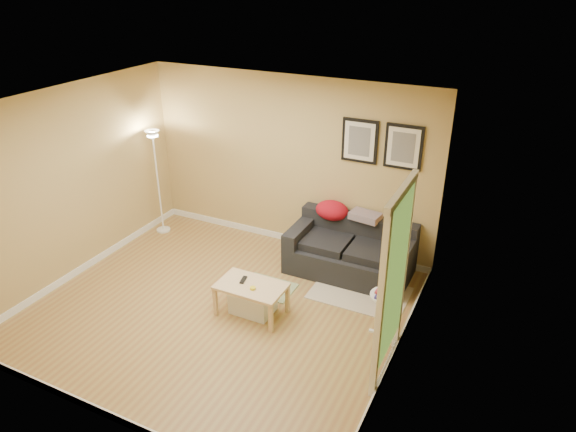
% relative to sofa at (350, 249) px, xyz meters
% --- Properties ---
extents(floor, '(4.50, 4.50, 0.00)m').
position_rel_sofa_xyz_m(floor, '(-1.18, -1.53, -0.38)').
color(floor, '#A08244').
rests_on(floor, ground).
extents(ceiling, '(4.50, 4.50, 0.00)m').
position_rel_sofa_xyz_m(ceiling, '(-1.18, -1.53, 2.23)').
color(ceiling, white).
rests_on(ceiling, wall_back).
extents(wall_back, '(4.50, 0.00, 4.50)m').
position_rel_sofa_xyz_m(wall_back, '(-1.18, 0.47, 0.92)').
color(wall_back, tan).
rests_on(wall_back, ground).
extents(wall_front, '(4.50, 0.00, 4.50)m').
position_rel_sofa_xyz_m(wall_front, '(-1.18, -3.53, 0.92)').
color(wall_front, tan).
rests_on(wall_front, ground).
extents(wall_left, '(0.00, 4.00, 4.00)m').
position_rel_sofa_xyz_m(wall_left, '(-3.43, -1.53, 0.92)').
color(wall_left, tan).
rests_on(wall_left, ground).
extents(wall_right, '(0.00, 4.00, 4.00)m').
position_rel_sofa_xyz_m(wall_right, '(1.07, -1.53, 0.92)').
color(wall_right, tan).
rests_on(wall_right, ground).
extents(baseboard_back, '(4.50, 0.02, 0.10)m').
position_rel_sofa_xyz_m(baseboard_back, '(-1.18, 0.46, -0.33)').
color(baseboard_back, white).
rests_on(baseboard_back, ground).
extents(baseboard_front, '(4.50, 0.02, 0.10)m').
position_rel_sofa_xyz_m(baseboard_front, '(-1.18, -3.52, -0.33)').
color(baseboard_front, white).
rests_on(baseboard_front, ground).
extents(baseboard_left, '(0.02, 4.00, 0.10)m').
position_rel_sofa_xyz_m(baseboard_left, '(-3.42, -1.53, -0.33)').
color(baseboard_left, white).
rests_on(baseboard_left, ground).
extents(baseboard_right, '(0.02, 4.00, 0.10)m').
position_rel_sofa_xyz_m(baseboard_right, '(1.06, -1.53, -0.33)').
color(baseboard_right, white).
rests_on(baseboard_right, ground).
extents(sofa, '(1.70, 0.90, 0.75)m').
position_rel_sofa_xyz_m(sofa, '(0.00, 0.00, 0.00)').
color(sofa, black).
rests_on(sofa, ground).
extents(red_throw, '(0.48, 0.36, 0.28)m').
position_rel_sofa_xyz_m(red_throw, '(-0.39, 0.28, 0.40)').
color(red_throw, '#B01028').
rests_on(red_throw, sofa).
extents(plaid_throw, '(0.45, 0.32, 0.10)m').
position_rel_sofa_xyz_m(plaid_throw, '(0.10, 0.29, 0.41)').
color(plaid_throw, tan).
rests_on(plaid_throw, sofa).
extents(framed_print_left, '(0.50, 0.04, 0.60)m').
position_rel_sofa_xyz_m(framed_print_left, '(-0.10, 0.45, 1.43)').
color(framed_print_left, black).
rests_on(framed_print_left, wall_back).
extents(framed_print_right, '(0.50, 0.04, 0.60)m').
position_rel_sofa_xyz_m(framed_print_right, '(0.50, 0.45, 1.43)').
color(framed_print_right, black).
rests_on(framed_print_right, wall_back).
extents(area_rug, '(1.25, 0.85, 0.01)m').
position_rel_sofa_xyz_m(area_rug, '(0.32, -0.44, -0.37)').
color(area_rug, beige).
rests_on(area_rug, ground).
extents(green_runner, '(0.70, 0.50, 0.01)m').
position_rel_sofa_xyz_m(green_runner, '(-0.84, -0.86, -0.37)').
color(green_runner, '#668C4C').
rests_on(green_runner, ground).
extents(coffee_table, '(0.89, 0.61, 0.42)m').
position_rel_sofa_xyz_m(coffee_table, '(-0.76, -1.45, -0.17)').
color(coffee_table, '#E5BF8C').
rests_on(coffee_table, ground).
extents(remote_control, '(0.08, 0.17, 0.02)m').
position_rel_sofa_xyz_m(remote_control, '(-0.89, -1.40, 0.05)').
color(remote_control, black).
rests_on(remote_control, coffee_table).
extents(tape_roll, '(0.07, 0.07, 0.03)m').
position_rel_sofa_xyz_m(tape_roll, '(-0.69, -1.52, 0.06)').
color(tape_roll, yellow).
rests_on(tape_roll, coffee_table).
extents(storage_bin, '(0.53, 0.39, 0.33)m').
position_rel_sofa_xyz_m(storage_bin, '(-0.77, -1.40, -0.21)').
color(storage_bin, white).
rests_on(storage_bin, ground).
extents(side_table, '(0.37, 0.37, 0.57)m').
position_rel_sofa_xyz_m(side_table, '(0.84, -1.14, -0.09)').
color(side_table, white).
rests_on(side_table, ground).
extents(book_stack, '(0.26, 0.30, 0.08)m').
position_rel_sofa_xyz_m(book_stack, '(0.84, -1.15, 0.24)').
color(book_stack, navy).
rests_on(book_stack, side_table).
extents(floor_lamp, '(0.22, 0.22, 1.70)m').
position_rel_sofa_xyz_m(floor_lamp, '(-3.18, -0.12, 0.43)').
color(floor_lamp, white).
rests_on(floor_lamp, ground).
extents(doorway, '(0.12, 1.01, 2.13)m').
position_rel_sofa_xyz_m(doorway, '(1.02, -1.68, 0.65)').
color(doorway, white).
rests_on(doorway, ground).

